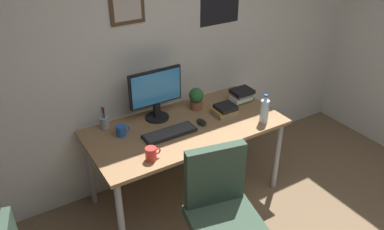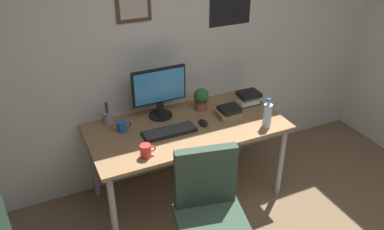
{
  "view_description": "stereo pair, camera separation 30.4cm",
  "coord_description": "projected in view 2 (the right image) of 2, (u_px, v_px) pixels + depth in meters",
  "views": [
    {
      "loc": [
        -1.47,
        -0.67,
        2.39
      ],
      "look_at": [
        -0.09,
        1.58,
        0.88
      ],
      "focal_mm": 36.65,
      "sensor_mm": 36.0,
      "label": 1
    },
    {
      "loc": [
        -1.2,
        -0.82,
        2.39
      ],
      "look_at": [
        -0.09,
        1.58,
        0.88
      ],
      "focal_mm": 36.65,
      "sensor_mm": 36.0,
      "label": 2
    }
  ],
  "objects": [
    {
      "name": "book_stack_left",
      "position": [
        229.0,
        112.0,
        3.3
      ],
      "size": [
        0.19,
        0.16,
        0.09
      ],
      "color": "gray",
      "rests_on": "desk"
    },
    {
      "name": "wall_back",
      "position": [
        173.0,
        39.0,
        3.32
      ],
      "size": [
        4.4,
        0.1,
        2.6
      ],
      "color": "silver",
      "rests_on": "ground_plane"
    },
    {
      "name": "office_chair",
      "position": [
        210.0,
        211.0,
        2.62
      ],
      "size": [
        0.58,
        0.58,
        0.95
      ],
      "color": "#334738",
      "rests_on": "ground_plane"
    },
    {
      "name": "pen_cup",
      "position": [
        108.0,
        117.0,
        3.2
      ],
      "size": [
        0.07,
        0.07,
        0.2
      ],
      "color": "#9EA0A5",
      "rests_on": "desk"
    },
    {
      "name": "computer_mouse",
      "position": [
        203.0,
        123.0,
        3.2
      ],
      "size": [
        0.06,
        0.11,
        0.04
      ],
      "color": "black",
      "rests_on": "desk"
    },
    {
      "name": "potted_plant",
      "position": [
        201.0,
        98.0,
        3.39
      ],
      "size": [
        0.13,
        0.13,
        0.19
      ],
      "color": "brown",
      "rests_on": "desk"
    },
    {
      "name": "coffee_mug_near",
      "position": [
        122.0,
        126.0,
        3.1
      ],
      "size": [
        0.12,
        0.08,
        0.09
      ],
      "color": "#2659B2",
      "rests_on": "desk"
    },
    {
      "name": "coffee_mug_far",
      "position": [
        146.0,
        151.0,
        2.8
      ],
      "size": [
        0.12,
        0.08,
        0.1
      ],
      "color": "red",
      "rests_on": "desk"
    },
    {
      "name": "keyboard",
      "position": [
        169.0,
        132.0,
        3.09
      ],
      "size": [
        0.43,
        0.15,
        0.03
      ],
      "color": "black",
      "rests_on": "desk"
    },
    {
      "name": "monitor",
      "position": [
        159.0,
        91.0,
        3.21
      ],
      "size": [
        0.46,
        0.2,
        0.43
      ],
      "color": "black",
      "rests_on": "desk"
    },
    {
      "name": "water_bottle",
      "position": [
        267.0,
        115.0,
        3.13
      ],
      "size": [
        0.07,
        0.07,
        0.25
      ],
      "color": "silver",
      "rests_on": "desk"
    },
    {
      "name": "desk",
      "position": [
        187.0,
        133.0,
        3.23
      ],
      "size": [
        1.6,
        0.79,
        0.73
      ],
      "color": "#936D47",
      "rests_on": "ground_plane"
    },
    {
      "name": "book_stack_right",
      "position": [
        248.0,
        98.0,
        3.48
      ],
      "size": [
        0.21,
        0.16,
        0.12
      ],
      "color": "#33723F",
      "rests_on": "desk"
    }
  ]
}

